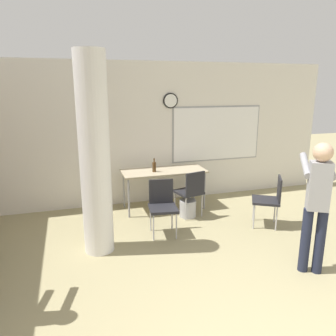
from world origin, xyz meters
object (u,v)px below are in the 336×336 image
bottle_on_table (154,167)px  person_playing_side (317,198)px  folding_table (164,173)px  chair_mid_room (270,198)px  chair_table_front (162,203)px  chair_table_right (191,190)px

bottle_on_table → person_playing_side: 3.00m
folding_table → bottle_on_table: bottle_on_table is taller
bottle_on_table → chair_mid_room: bearing=-37.5°
folding_table → bottle_on_table: size_ratio=6.19×
chair_table_front → chair_mid_room: same height
bottle_on_table → chair_table_front: 1.09m
chair_mid_room → person_playing_side: 1.48m
bottle_on_table → chair_table_right: bottle_on_table is taller
folding_table → chair_table_front: 1.13m
person_playing_side → folding_table: bearing=113.6°
chair_mid_room → person_playing_side: person_playing_side is taller
folding_table → bottle_on_table: bearing=-166.9°
person_playing_side → chair_mid_room: bearing=77.8°
bottle_on_table → chair_mid_room: 2.15m
chair_table_front → chair_mid_room: bearing=-8.5°
person_playing_side → chair_table_right: bearing=111.3°
bottle_on_table → chair_table_front: size_ratio=0.30×
folding_table → chair_table_front: size_ratio=1.84×
chair_table_front → chair_table_right: same height
bottle_on_table → chair_table_front: bottle_on_table is taller
chair_table_front → chair_table_right: size_ratio=1.00×
chair_table_front → person_playing_side: 2.29m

